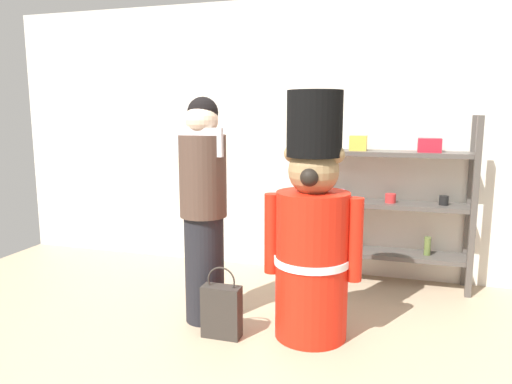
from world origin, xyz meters
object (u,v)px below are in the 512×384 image
person_shopper (203,206)px  shopping_bag (222,310)px  merchandise_shelf (391,200)px  teddy_bear_guard (312,233)px

person_shopper → shopping_bag: 0.75m
shopping_bag → person_shopper: bearing=134.1°
merchandise_shelf → teddy_bear_guard: (-0.48, -1.24, -0.04)m
merchandise_shelf → person_shopper: 1.77m
teddy_bear_guard → person_shopper: bearing=178.1°
merchandise_shelf → teddy_bear_guard: size_ratio=0.90×
person_shopper → shopping_bag: size_ratio=3.27×
merchandise_shelf → teddy_bear_guard: teddy_bear_guard is taller
teddy_bear_guard → person_shopper: 0.82m
merchandise_shelf → shopping_bag: bearing=-126.7°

